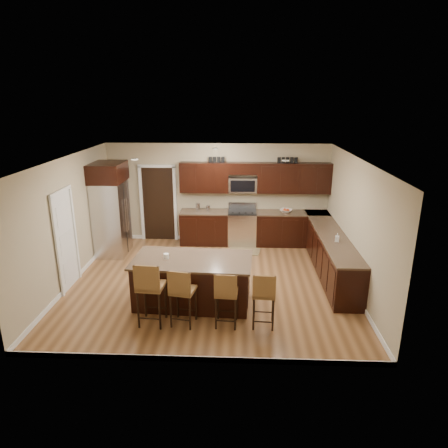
{
  "coord_description": "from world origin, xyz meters",
  "views": [
    {
      "loc": [
        0.64,
        -7.89,
        3.88
      ],
      "look_at": [
        0.27,
        0.4,
        1.22
      ],
      "focal_mm": 32.0,
      "sensor_mm": 36.0,
      "label": 1
    }
  ],
  "objects_px": {
    "island": "(193,282)",
    "stool_mid": "(182,291)",
    "stool_right": "(226,293)",
    "refrigerator": "(111,208)",
    "stool_extra": "(264,294)",
    "range": "(242,227)",
    "stool_left": "(150,287)"
  },
  "relations": [
    {
      "from": "stool_left",
      "to": "refrigerator",
      "type": "xyz_separation_m",
      "value": [
        -1.7,
        3.33,
        0.46
      ]
    },
    {
      "from": "refrigerator",
      "to": "range",
      "type": "bearing_deg",
      "value": 14.47
    },
    {
      "from": "range",
      "to": "stool_left",
      "type": "xyz_separation_m",
      "value": [
        -1.6,
        -4.18,
        0.28
      ]
    },
    {
      "from": "island",
      "to": "refrigerator",
      "type": "bearing_deg",
      "value": 136.64
    },
    {
      "from": "stool_right",
      "to": "stool_extra",
      "type": "distance_m",
      "value": 0.65
    },
    {
      "from": "stool_mid",
      "to": "stool_left",
      "type": "bearing_deg",
      "value": -168.6
    },
    {
      "from": "range",
      "to": "stool_mid",
      "type": "xyz_separation_m",
      "value": [
        -1.05,
        -4.18,
        0.21
      ]
    },
    {
      "from": "stool_left",
      "to": "range",
      "type": "bearing_deg",
      "value": 73.83
    },
    {
      "from": "island",
      "to": "stool_left",
      "type": "height_order",
      "value": "stool_left"
    },
    {
      "from": "range",
      "to": "refrigerator",
      "type": "distance_m",
      "value": 3.49
    },
    {
      "from": "stool_extra",
      "to": "island",
      "type": "bearing_deg",
      "value": 150.85
    },
    {
      "from": "island",
      "to": "stool_mid",
      "type": "bearing_deg",
      "value": -92.74
    },
    {
      "from": "stool_mid",
      "to": "stool_right",
      "type": "height_order",
      "value": "stool_mid"
    },
    {
      "from": "stool_right",
      "to": "stool_extra",
      "type": "relative_size",
      "value": 1.0
    },
    {
      "from": "island",
      "to": "stool_right",
      "type": "xyz_separation_m",
      "value": [
        0.68,
        -0.84,
        0.22
      ]
    },
    {
      "from": "stool_right",
      "to": "range",
      "type": "bearing_deg",
      "value": 89.38
    },
    {
      "from": "island",
      "to": "range",
      "type": "bearing_deg",
      "value": 77.27
    },
    {
      "from": "refrigerator",
      "to": "stool_right",
      "type": "bearing_deg",
      "value": -47.72
    },
    {
      "from": "stool_right",
      "to": "refrigerator",
      "type": "relative_size",
      "value": 0.44
    },
    {
      "from": "stool_extra",
      "to": "stool_left",
      "type": "bearing_deg",
      "value": -176.55
    },
    {
      "from": "range",
      "to": "stool_left",
      "type": "bearing_deg",
      "value": -110.91
    },
    {
      "from": "refrigerator",
      "to": "stool_extra",
      "type": "distance_m",
      "value": 4.98
    },
    {
      "from": "stool_mid",
      "to": "stool_right",
      "type": "xyz_separation_m",
      "value": [
        0.77,
        0.0,
        -0.03
      ]
    },
    {
      "from": "stool_extra",
      "to": "range",
      "type": "bearing_deg",
      "value": 98.28
    },
    {
      "from": "stool_mid",
      "to": "stool_right",
      "type": "bearing_deg",
      "value": 10.73
    },
    {
      "from": "island",
      "to": "stool_left",
      "type": "distance_m",
      "value": 1.11
    },
    {
      "from": "island",
      "to": "stool_extra",
      "type": "bearing_deg",
      "value": -29.03
    },
    {
      "from": "island",
      "to": "refrigerator",
      "type": "height_order",
      "value": "refrigerator"
    },
    {
      "from": "stool_mid",
      "to": "refrigerator",
      "type": "height_order",
      "value": "refrigerator"
    },
    {
      "from": "stool_right",
      "to": "refrigerator",
      "type": "height_order",
      "value": "refrigerator"
    },
    {
      "from": "stool_left",
      "to": "stool_extra",
      "type": "height_order",
      "value": "stool_left"
    },
    {
      "from": "range",
      "to": "stool_mid",
      "type": "bearing_deg",
      "value": -104.07
    }
  ]
}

